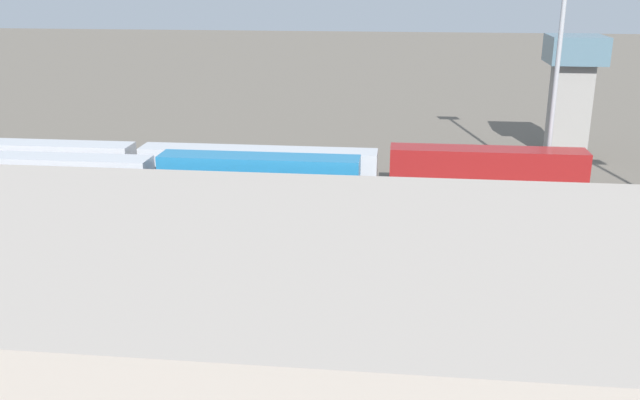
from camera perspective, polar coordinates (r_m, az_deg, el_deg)
ground_plane at (r=58.74m, az=-4.74°, el=-1.90°), size 400.00×400.00×0.00m
track_bed_0 at (r=68.04m, az=-3.13°, el=1.01°), size 140.00×2.80×0.12m
track_bed_1 at (r=63.36m, az=-3.88°, el=-0.32°), size 140.00×2.80×0.12m
track_bed_2 at (r=58.72m, az=-4.74°, el=-1.85°), size 140.00×2.80×0.12m
track_bed_3 at (r=54.15m, az=-5.75°, el=-3.64°), size 140.00×2.80×0.12m
track_bed_4 at (r=49.66m, az=-6.95°, el=-5.76°), size 140.00×2.80×0.12m
train_on_track_1 at (r=71.55m, az=-24.10°, el=1.97°), size 66.40×3.06×4.40m
train_on_track_2 at (r=62.40m, az=-17.78°, el=0.43°), size 47.20×3.00×3.80m
train_on_track_3 at (r=52.57m, az=12.18°, el=-2.28°), size 90.60×3.06×4.40m
train_on_track_0 at (r=72.07m, az=-16.27°, el=2.92°), size 90.60×3.06×4.40m
train_on_track_4 at (r=47.88m, az=12.02°, el=-4.34°), size 90.60×3.06×4.40m
maintenance_shed at (r=27.49m, az=-8.36°, el=-13.83°), size 57.21×16.49×11.17m
control_tower at (r=83.52m, az=19.85°, el=8.69°), size 6.00×6.00×13.50m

